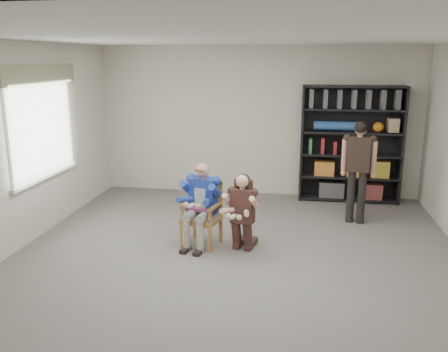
% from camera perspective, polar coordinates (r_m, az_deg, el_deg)
% --- Properties ---
extents(room_shell, '(6.00, 7.00, 2.80)m').
position_cam_1_polar(room_shell, '(5.59, 1.07, 1.93)').
color(room_shell, beige).
rests_on(room_shell, ground).
extents(floor, '(6.00, 7.00, 0.01)m').
position_cam_1_polar(floor, '(6.04, 1.01, -11.17)').
color(floor, '#62605B').
rests_on(floor, ground).
extents(window_left, '(0.16, 2.00, 1.75)m').
position_cam_1_polar(window_left, '(7.46, -20.96, 5.87)').
color(window_left, white).
rests_on(window_left, room_shell).
extents(armchair, '(0.63, 0.61, 0.91)m').
position_cam_1_polar(armchair, '(6.63, -2.72, -4.60)').
color(armchair, '#AC6F3D').
rests_on(armchair, floor).
extents(seated_man, '(0.66, 0.81, 1.18)m').
position_cam_1_polar(seated_man, '(6.59, -2.74, -3.47)').
color(seated_man, navy).
rests_on(seated_man, floor).
extents(kneeling_woman, '(0.61, 0.81, 1.08)m').
position_cam_1_polar(kneeling_woman, '(6.40, 2.16, -4.46)').
color(kneeling_woman, '#3C2420').
rests_on(kneeling_woman, floor).
extents(bookshelf, '(1.80, 0.38, 2.10)m').
position_cam_1_polar(bookshelf, '(8.87, 15.01, 3.69)').
color(bookshelf, black).
rests_on(bookshelf, floor).
extents(standing_man, '(0.55, 0.37, 1.63)m').
position_cam_1_polar(standing_man, '(7.72, 15.79, 0.34)').
color(standing_man, black).
rests_on(standing_man, floor).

